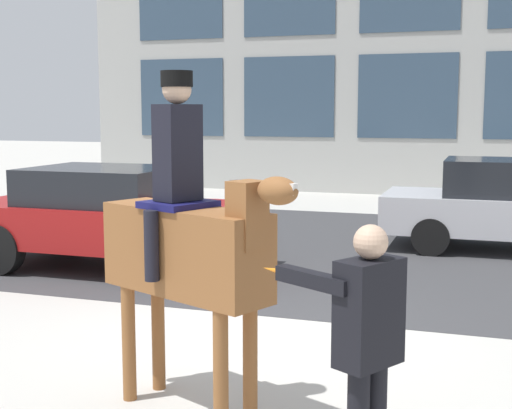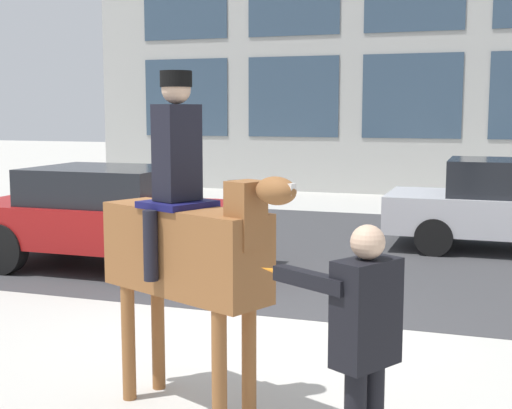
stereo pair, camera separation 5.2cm
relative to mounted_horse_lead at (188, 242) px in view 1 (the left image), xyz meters
name	(u,v)px [view 1 (the left image)]	position (x,y,z in m)	size (l,w,h in m)	color
ground_plane	(264,330)	(-0.09, 2.17, -1.35)	(80.00, 80.00, 0.00)	#B2AFA8
road_surface	(348,249)	(-0.09, 6.92, -1.34)	(19.00, 8.50, 0.01)	#38383A
mounted_horse_lead	(188,242)	(0.00, 0.00, 0.00)	(1.78, 1.02, 2.63)	brown
pedestrian_bystander	(366,343)	(1.50, -0.89, -0.35)	(0.91, 0.46, 1.70)	black
street_car_near_lane	(107,215)	(-3.23, 4.37, -0.55)	(4.13, 2.00, 1.50)	maroon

